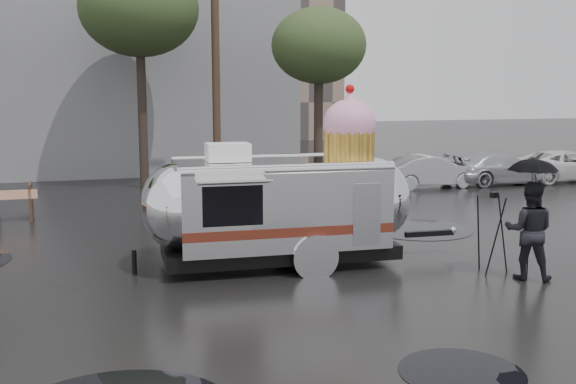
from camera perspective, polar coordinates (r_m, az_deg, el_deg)
name	(u,v)px	position (r m, az deg, el deg)	size (l,w,h in m)	color
ground	(242,322)	(10.66, -3.92, -10.93)	(120.00, 120.00, 0.00)	black
puddles	(193,280)	(12.99, -8.08, -7.35)	(13.86, 10.89, 0.01)	black
grey_building	(32,25)	(33.93, -20.84, 13.09)	(22.00, 12.00, 13.00)	slate
utility_pole	(216,59)	(24.28, -6.14, 11.11)	(1.60, 0.28, 9.00)	#473323
tree_mid	(139,10)	(25.03, -12.49, 14.84)	(4.20, 4.20, 8.03)	#382D26
tree_right	(319,47)	(24.29, 2.63, 12.18)	(3.36, 3.36, 6.42)	#382D26
parked_cars	(472,166)	(26.10, 15.35, 2.10)	(13.20, 1.90, 1.50)	silver
airstream_trailer	(283,201)	(13.72, -0.44, -0.79)	(6.96, 2.75, 3.75)	silver
person_right	(529,231)	(13.50, 19.75, -3.11)	(0.90, 0.50, 1.87)	black
umbrella_black	(532,178)	(13.34, 19.97, 1.13)	(1.15, 1.15, 2.34)	black
tripod	(493,224)	(13.78, 16.94, -2.59)	(0.62, 0.66, 1.61)	black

